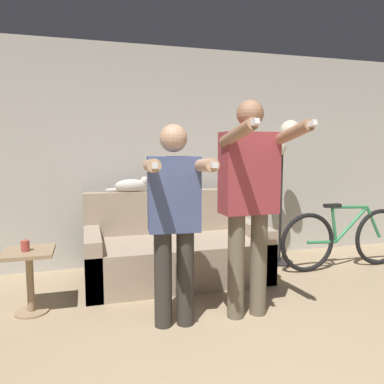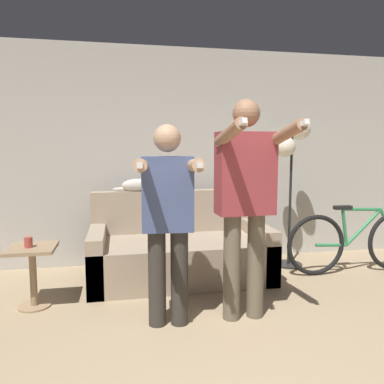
{
  "view_description": "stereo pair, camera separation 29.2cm",
  "coord_description": "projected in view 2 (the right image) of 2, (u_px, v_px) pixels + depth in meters",
  "views": [
    {
      "loc": [
        -1.04,
        -1.41,
        1.41
      ],
      "look_at": [
        -0.1,
        1.88,
        1.0
      ],
      "focal_mm": 35.0,
      "sensor_mm": 36.0,
      "label": 1
    },
    {
      "loc": [
        -0.75,
        -1.48,
        1.41
      ],
      "look_at": [
        -0.1,
        1.88,
        1.0
      ],
      "focal_mm": 35.0,
      "sensor_mm": 36.0,
      "label": 2
    }
  ],
  "objects": [
    {
      "name": "person_right",
      "position": [
        246.0,
        193.0,
        2.99
      ],
      "size": [
        0.54,
        0.67,
        1.79
      ],
      "rotation": [
        0.0,
        0.0,
        0.03
      ],
      "color": "#6B604C",
      "rests_on": "ground_plane"
    },
    {
      "name": "cat",
      "position": [
        139.0,
        185.0,
        4.25
      ],
      "size": [
        0.49,
        0.13,
        0.17
      ],
      "color": "silver",
      "rests_on": "couch"
    },
    {
      "name": "floor_lamp",
      "position": [
        292.0,
        151.0,
        4.36
      ],
      "size": [
        0.42,
        0.33,
        1.74
      ],
      "color": "black",
      "rests_on": "ground_plane"
    },
    {
      "name": "wall_back",
      "position": [
        181.0,
        157.0,
        4.59
      ],
      "size": [
        10.0,
        0.05,
        2.6
      ],
      "color": "beige",
      "rests_on": "ground_plane"
    },
    {
      "name": "cup",
      "position": [
        28.0,
        242.0,
        3.25
      ],
      "size": [
        0.07,
        0.07,
        0.09
      ],
      "color": "#B7473D",
      "rests_on": "side_table"
    },
    {
      "name": "person_left",
      "position": [
        168.0,
        213.0,
        2.88
      ],
      "size": [
        0.51,
        0.71,
        1.59
      ],
      "rotation": [
        0.0,
        0.0,
        -0.1
      ],
      "color": "#38332D",
      "rests_on": "ground_plane"
    },
    {
      "name": "side_table",
      "position": [
        33.0,
        265.0,
        3.29
      ],
      "size": [
        0.4,
        0.4,
        0.55
      ],
      "color": "#A38460",
      "rests_on": "ground_plane"
    },
    {
      "name": "couch",
      "position": [
        180.0,
        252.0,
        4.07
      ],
      "size": [
        1.9,
        0.94,
        0.92
      ],
      "color": "tan",
      "rests_on": "ground_plane"
    },
    {
      "name": "bicycle",
      "position": [
        356.0,
        242.0,
        4.22
      ],
      "size": [
        1.67,
        0.07,
        0.77
      ],
      "color": "black",
      "rests_on": "ground_plane"
    }
  ]
}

